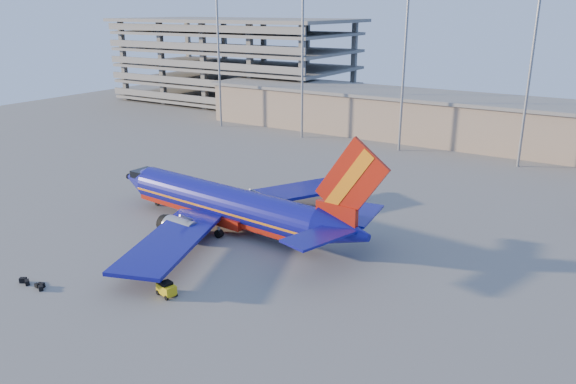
% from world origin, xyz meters
% --- Properties ---
extents(ground, '(220.00, 220.00, 0.00)m').
position_xyz_m(ground, '(0.00, 0.00, 0.00)').
color(ground, slate).
rests_on(ground, ground).
extents(terminal_building, '(122.00, 16.00, 8.50)m').
position_xyz_m(terminal_building, '(10.00, 58.00, 4.32)').
color(terminal_building, gray).
rests_on(terminal_building, ground).
extents(parking_garage, '(62.00, 32.00, 21.40)m').
position_xyz_m(parking_garage, '(-62.00, 74.05, 11.73)').
color(parking_garage, slate).
rests_on(parking_garage, ground).
extents(light_mast_row, '(101.60, 1.60, 28.65)m').
position_xyz_m(light_mast_row, '(5.00, 46.00, 17.55)').
color(light_mast_row, gray).
rests_on(light_mast_row, ground).
extents(aircraft_main, '(38.06, 36.49, 12.89)m').
position_xyz_m(aircraft_main, '(-7.45, 0.86, 2.75)').
color(aircraft_main, navy).
rests_on(aircraft_main, ground).
extents(baggage_tug, '(2.04, 1.51, 1.32)m').
position_xyz_m(baggage_tug, '(-2.61, -14.76, 0.68)').
color(baggage_tug, gold).
rests_on(baggage_tug, ground).
extents(luggage_pile, '(3.39, 0.93, 0.47)m').
position_xyz_m(luggage_pile, '(-14.09, -19.90, 0.22)').
color(luggage_pile, black).
rests_on(luggage_pile, ground).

